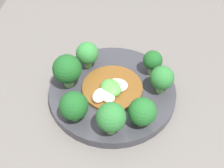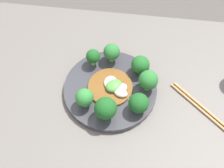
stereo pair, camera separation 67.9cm
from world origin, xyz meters
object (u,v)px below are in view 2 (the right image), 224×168
(broccoli_south, at_px, (107,109))
(chopsticks, at_px, (201,107))
(broccoli_northeast, at_px, (140,65))
(broccoli_northwest, at_px, (93,57))
(stirfry_center, at_px, (114,87))
(plate, at_px, (112,90))
(broccoli_southeast, at_px, (139,103))
(broccoli_north, at_px, (112,52))
(broccoli_southwest, at_px, (85,98))
(broccoli_east, at_px, (148,80))

(broccoli_south, bearing_deg, chopsticks, 15.23)
(broccoli_northeast, height_order, broccoli_northwest, broccoli_northeast)
(broccoli_south, relative_size, stirfry_center, 0.60)
(plate, distance_m, broccoli_northwest, 0.11)
(broccoli_northeast, distance_m, broccoli_northwest, 0.14)
(broccoli_northeast, xyz_separation_m, broccoli_southeast, (0.01, -0.12, 0.00))
(broccoli_north, bearing_deg, broccoli_southwest, -107.85)
(broccoli_southeast, xyz_separation_m, chopsticks, (0.17, 0.04, -0.05))
(plate, distance_m, broccoli_south, 0.10)
(broccoli_northwest, height_order, broccoli_south, broccoli_south)
(broccoli_south, height_order, chopsticks, broccoli_south)
(broccoli_east, xyz_separation_m, broccoli_northeast, (-0.02, 0.05, -0.01))
(chopsticks, bearing_deg, broccoli_northwest, 162.46)
(broccoli_northwest, height_order, chopsticks, broccoli_northwest)
(plate, distance_m, chopsticks, 0.25)
(broccoli_southeast, bearing_deg, chopsticks, 12.11)
(broccoli_southwest, height_order, chopsticks, broccoli_southwest)
(plate, height_order, broccoli_southeast, broccoli_southeast)
(broccoli_southeast, bearing_deg, broccoli_northwest, 136.10)
(broccoli_northwest, height_order, broccoli_north, broccoli_north)
(broccoli_northwest, xyz_separation_m, broccoli_north, (0.05, 0.02, 0.00))
(broccoli_east, bearing_deg, broccoli_northwest, 158.21)
(broccoli_southeast, xyz_separation_m, stirfry_center, (-0.07, 0.06, -0.03))
(broccoli_northwest, xyz_separation_m, chopsticks, (0.31, -0.10, -0.05))
(broccoli_northeast, distance_m, stirfry_center, 0.10)
(plate, xyz_separation_m, broccoli_north, (-0.01, 0.10, 0.05))
(stirfry_center, relative_size, chopsticks, 0.73)
(broccoli_southeast, distance_m, broccoli_south, 0.08)
(broccoli_east, distance_m, broccoli_southeast, 0.07)
(broccoli_east, xyz_separation_m, broccoli_south, (-0.10, -0.10, 0.00))
(broccoli_northwest, relative_size, broccoli_southeast, 0.91)
(plate, relative_size, stirfry_center, 2.11)
(plate, relative_size, chopsticks, 1.55)
(plate, xyz_separation_m, stirfry_center, (0.00, -0.00, 0.02))
(broccoli_east, distance_m, chopsticks, 0.16)
(broccoli_east, xyz_separation_m, broccoli_northwest, (-0.16, 0.06, -0.00))
(broccoli_southwest, relative_size, stirfry_center, 0.50)
(broccoli_southeast, bearing_deg, broccoli_northeast, 92.35)
(stirfry_center, height_order, chopsticks, stirfry_center)
(broccoli_east, height_order, broccoli_southwest, broccoli_east)
(broccoli_southwest, relative_size, broccoli_south, 0.84)
(broccoli_northwest, distance_m, broccoli_southwest, 0.14)
(broccoli_southwest, distance_m, broccoli_north, 0.17)
(broccoli_northwest, relative_size, broccoli_southwest, 0.91)
(plate, height_order, chopsticks, plate)
(plate, relative_size, broccoli_east, 3.88)
(plate, relative_size, broccoli_north, 4.18)
(plate, xyz_separation_m, chopsticks, (0.25, -0.02, -0.01))
(broccoli_northeast, distance_m, chopsticks, 0.20)
(broccoli_southwest, bearing_deg, broccoli_south, -24.13)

